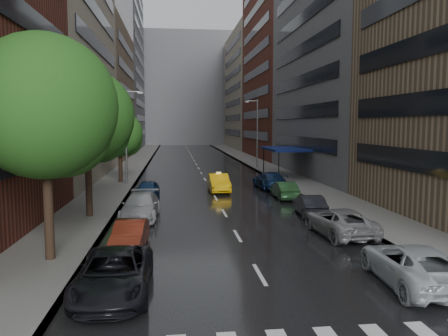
# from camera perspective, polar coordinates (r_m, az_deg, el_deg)

# --- Properties ---
(ground) EXTENTS (220.00, 220.00, 0.00)m
(ground) POSITION_cam_1_polar(r_m,az_deg,el_deg) (14.08, 8.05, -19.03)
(ground) COLOR gray
(ground) RESTS_ON ground
(road) EXTENTS (14.00, 140.00, 0.01)m
(road) POSITION_cam_1_polar(r_m,az_deg,el_deg) (62.72, -3.56, 0.34)
(road) COLOR black
(road) RESTS_ON ground
(sidewalk_left) EXTENTS (4.00, 140.00, 0.15)m
(sidewalk_left) POSITION_cam_1_polar(r_m,az_deg,el_deg) (62.88, -11.78, 0.31)
(sidewalk_left) COLOR gray
(sidewalk_left) RESTS_ON ground
(sidewalk_right) EXTENTS (4.00, 140.00, 0.15)m
(sidewalk_right) POSITION_cam_1_polar(r_m,az_deg,el_deg) (63.82, 4.53, 0.49)
(sidewalk_right) COLOR gray
(sidewalk_right) RESTS_ON ground
(buildings_left) EXTENTS (8.00, 108.00, 38.00)m
(buildings_left) POSITION_cam_1_polar(r_m,az_deg,el_deg) (72.80, -16.25, 13.48)
(buildings_left) COLOR maroon
(buildings_left) RESTS_ON ground
(buildings_right) EXTENTS (8.05, 109.10, 36.00)m
(buildings_right) POSITION_cam_1_polar(r_m,az_deg,el_deg) (72.02, 8.38, 12.97)
(buildings_right) COLOR #937A5B
(buildings_right) RESTS_ON ground
(building_far) EXTENTS (40.00, 14.00, 32.00)m
(building_far) POSITION_cam_1_polar(r_m,az_deg,el_deg) (130.79, -5.23, 10.14)
(building_far) COLOR slate
(building_far) RESTS_ON ground
(tree_near) EXTENTS (6.05, 6.05, 9.63)m
(tree_near) POSITION_cam_1_polar(r_m,az_deg,el_deg) (19.66, -22.42, 7.39)
(tree_near) COLOR #382619
(tree_near) RESTS_ON ground
(tree_mid) EXTENTS (5.83, 5.83, 9.29)m
(tree_mid) POSITION_cam_1_polar(r_m,az_deg,el_deg) (28.30, -17.50, 6.43)
(tree_mid) COLOR #382619
(tree_mid) RESTS_ON ground
(tree_far) EXTENTS (4.53, 4.53, 7.22)m
(tree_far) POSITION_cam_1_polar(r_m,az_deg,el_deg) (44.58, -13.47, 4.36)
(tree_far) COLOR #382619
(tree_far) RESTS_ON ground
(taxi) EXTENTS (1.75, 4.78, 1.57)m
(taxi) POSITION_cam_1_polar(r_m,az_deg,el_deg) (38.20, -0.71, -1.94)
(taxi) COLOR #E8AA0C
(taxi) RESTS_ON ground
(parked_cars_left) EXTENTS (2.48, 24.52, 1.56)m
(parked_cars_left) POSITION_cam_1_polar(r_m,az_deg,el_deg) (24.04, -11.53, -6.74)
(parked_cars_left) COLOR black
(parked_cars_left) RESTS_ON ground
(parked_cars_right) EXTENTS (2.90, 29.69, 1.57)m
(parked_cars_right) POSITION_cam_1_polar(r_m,az_deg,el_deg) (27.98, 11.69, -4.98)
(parked_cars_right) COLOR silver
(parked_cars_right) RESTS_ON ground
(street_lamp_left) EXTENTS (1.74, 0.22, 9.00)m
(street_lamp_left) POSITION_cam_1_polar(r_m,az_deg,el_deg) (42.59, -12.59, 4.26)
(street_lamp_left) COLOR gray
(street_lamp_left) RESTS_ON sidewalk_left
(street_lamp_right) EXTENTS (1.74, 0.22, 9.00)m
(street_lamp_right) POSITION_cam_1_polar(r_m,az_deg,el_deg) (58.41, 4.29, 4.74)
(street_lamp_right) COLOR gray
(street_lamp_right) RESTS_ON sidewalk_right
(awning) EXTENTS (4.00, 8.00, 3.12)m
(awning) POSITION_cam_1_polar(r_m,az_deg,el_deg) (49.00, 7.93, 2.46)
(awning) COLOR navy
(awning) RESTS_ON sidewalk_right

